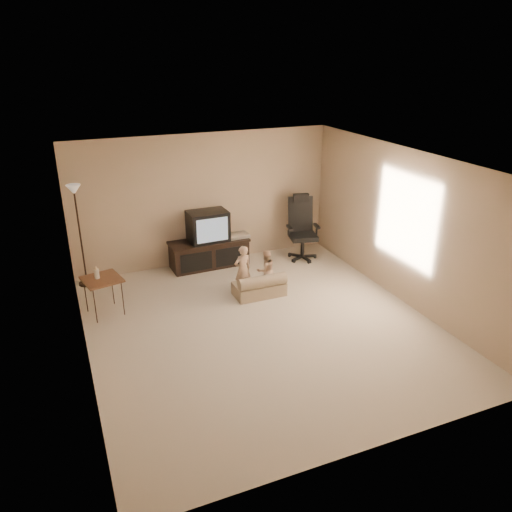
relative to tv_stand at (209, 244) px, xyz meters
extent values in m
plane|color=beige|center=(0.02, -2.49, -0.46)|extent=(5.50, 5.50, 0.00)
plane|color=silver|center=(0.02, -2.49, 2.04)|extent=(5.50, 5.50, 0.00)
plane|color=tan|center=(0.02, 0.26, 0.79)|extent=(5.00, 0.00, 5.00)
plane|color=tan|center=(0.02, -5.24, 0.79)|extent=(5.00, 0.00, 5.00)
plane|color=tan|center=(-2.48, -2.49, 0.79)|extent=(0.00, 5.50, 5.50)
plane|color=tan|center=(2.52, -2.49, 0.79)|extent=(0.00, 5.50, 5.50)
cube|color=black|center=(-0.01, 0.00, -0.22)|extent=(1.48, 0.56, 0.47)
cube|color=black|center=(-0.01, 0.00, 0.05)|extent=(1.52, 0.60, 0.04)
cube|color=black|center=(-0.34, -0.28, -0.22)|extent=(0.61, 0.04, 0.36)
cube|color=black|center=(0.34, -0.26, -0.22)|extent=(0.61, 0.04, 0.36)
cube|color=black|center=(-0.01, 0.02, 0.35)|extent=(0.74, 0.54, 0.57)
cube|color=white|center=(0.00, -0.25, 0.35)|extent=(0.60, 0.03, 0.45)
cube|color=#ACACAE|center=(0.57, -0.04, 0.10)|extent=(0.43, 0.30, 0.06)
cylinder|color=black|center=(1.80, -0.40, -0.20)|extent=(0.07, 0.07, 0.41)
cube|color=black|center=(1.80, -0.40, 0.03)|extent=(0.61, 0.61, 0.09)
cube|color=black|center=(1.86, -0.16, 0.41)|extent=(0.51, 0.28, 0.71)
cube|color=black|center=(1.86, -0.16, 0.74)|extent=(0.32, 0.17, 0.16)
cube|color=black|center=(1.54, -0.34, 0.22)|extent=(0.13, 0.29, 0.04)
cube|color=black|center=(2.07, -0.46, 0.22)|extent=(0.13, 0.29, 0.04)
cube|color=brown|center=(-2.10, -1.16, 0.14)|extent=(0.66, 0.66, 0.03)
cylinder|color=black|center=(-2.27, -1.43, -0.16)|extent=(0.02, 0.02, 0.60)
cylinder|color=black|center=(-1.84, -1.33, -0.16)|extent=(0.02, 0.02, 0.60)
cylinder|color=black|center=(-2.37, -1.00, -0.16)|extent=(0.02, 0.02, 0.60)
cylinder|color=black|center=(-1.94, -0.90, -0.16)|extent=(0.02, 0.02, 0.60)
cylinder|color=beige|center=(-2.17, -1.13, 0.23)|extent=(0.08, 0.08, 0.15)
cone|color=beige|center=(-2.17, -1.13, 0.33)|extent=(0.06, 0.06, 0.05)
cylinder|color=black|center=(-2.28, 0.06, -0.44)|extent=(0.28, 0.28, 0.03)
cylinder|color=black|center=(-2.28, 0.06, 0.41)|extent=(0.03, 0.03, 1.72)
cone|color=beige|center=(-2.28, 0.06, 1.28)|extent=(0.24, 0.24, 0.16)
cube|color=gray|center=(0.40, -1.51, -0.34)|extent=(0.85, 0.46, 0.22)
cylinder|color=gray|center=(0.40, -1.66, -0.14)|extent=(0.83, 0.21, 0.20)
imported|color=tan|center=(0.17, -1.33, -0.02)|extent=(0.35, 0.28, 0.86)
imported|color=tan|center=(0.59, -1.34, -0.10)|extent=(0.36, 0.22, 0.72)
camera|label=1|loc=(-2.58, -8.53, 3.44)|focal=35.00mm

